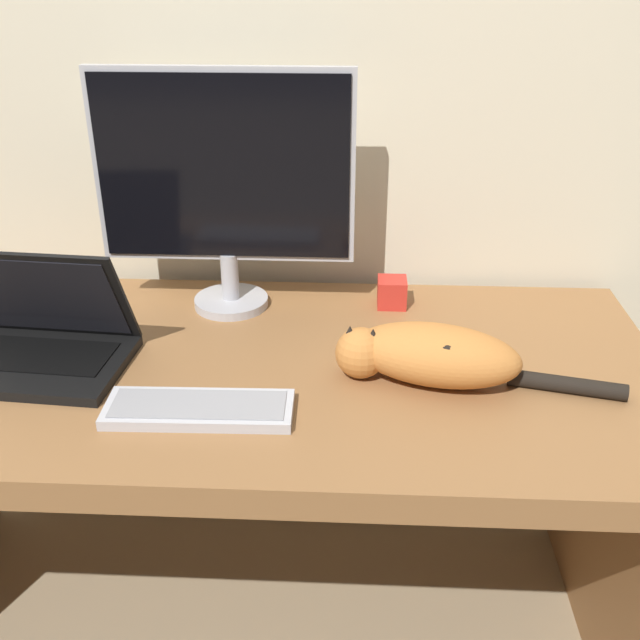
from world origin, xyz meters
TOP-DOWN VIEW (x-y plane):
  - wall_back at (0.00, 0.85)m, footprint 6.40×0.06m
  - desk at (0.00, 0.40)m, footprint 1.71×0.79m
  - monitor at (-0.05, 0.66)m, footprint 0.57×0.17m
  - laptop at (-0.39, 0.37)m, footprint 0.37×0.28m
  - external_keyboard at (-0.04, 0.20)m, footprint 0.34×0.12m
  - cat at (0.38, 0.34)m, footprint 0.55×0.22m
  - small_toy at (0.32, 0.67)m, footprint 0.07×0.07m

SIDE VIEW (x-z plane):
  - desk at x=0.00m, z-range 0.23..0.98m
  - external_keyboard at x=-0.04m, z-range 0.75..0.77m
  - small_toy at x=0.32m, z-range 0.75..0.82m
  - laptop at x=-0.39m, z-range 0.68..0.92m
  - cat at x=0.38m, z-range 0.75..0.87m
  - monitor at x=-0.05m, z-range 0.78..1.31m
  - wall_back at x=0.00m, z-range 0.00..2.60m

